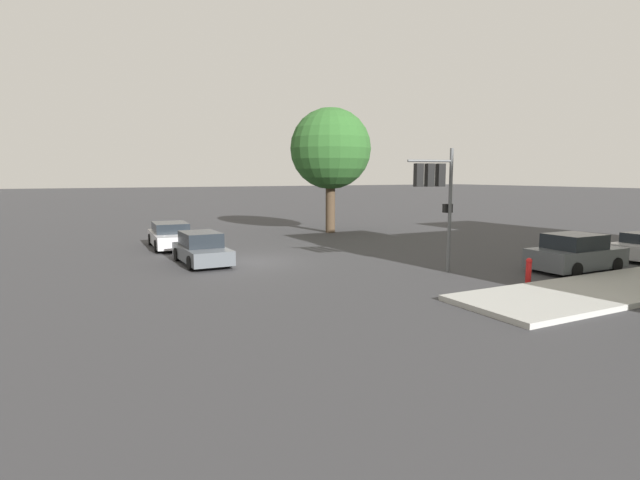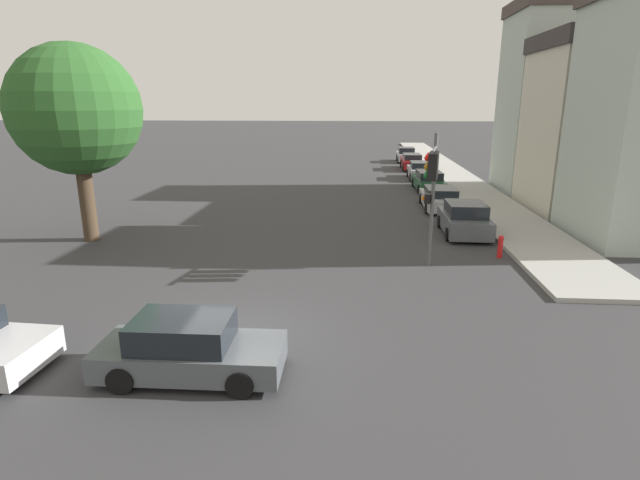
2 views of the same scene
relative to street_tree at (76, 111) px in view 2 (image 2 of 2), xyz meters
The scene contains 13 objects.
ground_plane 13.73m from the street_tree, 46.08° to the right, with size 300.00×300.00×0.00m, color #333335.
sidewalk_strip 31.64m from the street_tree, 50.44° to the left, with size 3.45×60.00×0.17m.
rowhouse_backdrop 26.66m from the street_tree, 17.97° to the left, with size 8.03×18.76×12.29m.
street_tree is the anchor object (origin of this frame).
traffic_signal 14.99m from the street_tree, 12.47° to the right, with size 0.65×2.09×4.96m.
crossing_car_1 14.53m from the street_tree, 53.30° to the right, with size 4.17×1.87×1.40m.
parked_car_0 17.76m from the street_tree, ahead, with size 2.05×4.00×1.54m.
parked_car_1 19.23m from the street_tree, 25.75° to the left, with size 2.02×4.63×1.26m.
parked_car_2 22.72m from the street_tree, 40.30° to the left, with size 1.98×4.84×1.36m.
parked_car_3 26.40m from the street_tree, 49.18° to the left, with size 1.87×4.06×1.38m.
parked_car_4 30.92m from the street_tree, 56.44° to the left, with size 1.86×4.51×1.42m.
parked_car_5 35.93m from the street_tree, 61.63° to the left, with size 1.92×3.95×1.48m.
fire_hydrant 18.41m from the street_tree, ahead, with size 0.22×0.22×0.92m.
Camera 2 is at (3.17, -11.84, 6.04)m, focal length 28.00 mm.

